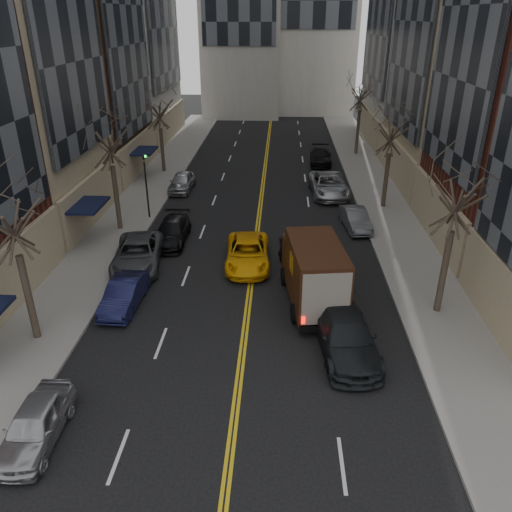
{
  "coord_description": "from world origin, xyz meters",
  "views": [
    {
      "loc": [
        1.4,
        -9.13,
        12.53
      ],
      "look_at": [
        0.33,
        12.09,
        2.2
      ],
      "focal_mm": 35.0,
      "sensor_mm": 36.0,
      "label": 1
    }
  ],
  "objects_px": {
    "observer_sedan": "(346,335)",
    "taxi": "(248,253)",
    "pedestrian": "(281,249)",
    "ups_truck": "(313,273)"
  },
  "relations": [
    {
      "from": "ups_truck",
      "to": "pedestrian",
      "type": "bearing_deg",
      "value": 101.4
    },
    {
      "from": "observer_sedan",
      "to": "taxi",
      "type": "distance_m",
      "value": 8.89
    },
    {
      "from": "ups_truck",
      "to": "taxi",
      "type": "relative_size",
      "value": 1.22
    },
    {
      "from": "observer_sedan",
      "to": "pedestrian",
      "type": "xyz_separation_m",
      "value": [
        -2.65,
        8.13,
        -0.02
      ]
    },
    {
      "from": "observer_sedan",
      "to": "taxi",
      "type": "bearing_deg",
      "value": 114.01
    },
    {
      "from": "ups_truck",
      "to": "observer_sedan",
      "type": "bearing_deg",
      "value": -80.36
    },
    {
      "from": "pedestrian",
      "to": "taxi",
      "type": "bearing_deg",
      "value": 88.49
    },
    {
      "from": "observer_sedan",
      "to": "taxi",
      "type": "relative_size",
      "value": 1.1
    },
    {
      "from": "pedestrian",
      "to": "observer_sedan",
      "type": "bearing_deg",
      "value": -177.58
    },
    {
      "from": "ups_truck",
      "to": "observer_sedan",
      "type": "xyz_separation_m",
      "value": [
        1.15,
        -3.75,
        -0.87
      ]
    }
  ]
}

